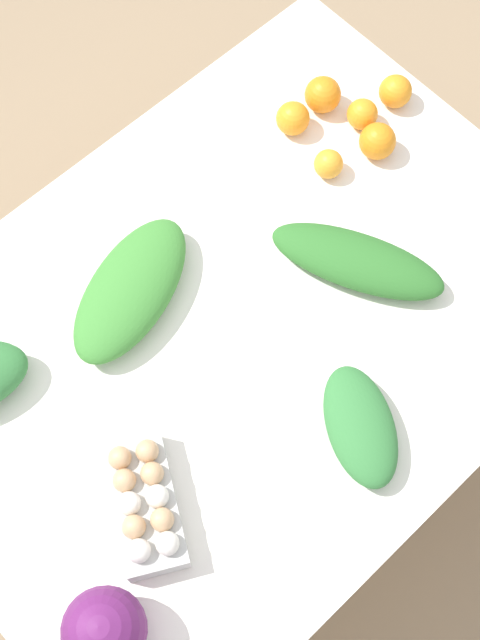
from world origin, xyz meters
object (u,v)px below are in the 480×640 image
Objects in this scene: egg_carton at (145,503)px; orange_4 at (328,164)px; greens_bunch_beet_tops at (360,426)px; orange_0 at (362,114)px; cabbage_purple at (104,630)px; orange_1 at (293,118)px; greens_bunch_chard at (357,261)px; greens_bunch_scallion at (131,290)px; orange_5 at (395,91)px; orange_2 at (377,141)px; orange_3 at (323,95)px.

egg_carton reaches higher than orange_4.
greens_bunch_beet_tops is 3.84× the size of orange_4.
greens_bunch_beet_tops is at bearing 43.71° from orange_0.
orange_1 is (-1.00, -0.56, -0.04)m from cabbage_purple.
cabbage_purple reaches higher than greens_bunch_chard.
greens_bunch_scallion is 0.52m from orange_4.
cabbage_purple is at bearing 23.36° from orange_4.
orange_0 is 1.08× the size of orange_4.
orange_5 is at bearing -159.66° from cabbage_purple.
egg_carton reaches higher than orange_2.
greens_bunch_beet_tops is 0.77m from orange_3.
orange_2 is 1.09× the size of orange_5.
orange_4 is (-0.13, -0.21, -0.00)m from greens_bunch_chard.
greens_bunch_chard is at bearing 54.83° from orange_3.
cabbage_purple reaches higher than orange_1.
greens_bunch_chard is 0.44m from orange_5.
orange_5 is (-0.62, -0.49, 0.00)m from greens_bunch_beet_tops.
orange_2 reaches higher than greens_bunch_chard.
orange_3 is at bearing -130.72° from orange_4.
greens_bunch_chard is 0.37m from orange_0.
orange_2 is 0.99× the size of orange_3.
orange_4 is at bearing 49.28° from orange_3.
orange_1 is at bearing -150.79° from cabbage_purple.
cabbage_purple is at bearing 29.21° from orange_1.
orange_1 is (-0.54, -0.08, -0.01)m from greens_bunch_scallion.
greens_bunch_chard is 5.34× the size of orange_0.
orange_2 is at bearing -139.20° from greens_bunch_beet_tops.
orange_1 is (0.12, -0.10, 0.00)m from orange_0.
egg_carton is at bearing 20.70° from orange_4.
greens_bunch_chard is at bearing 42.38° from orange_0.
orange_1 is 0.25m from orange_5.
orange_3 is (0.00, -0.17, 0.00)m from orange_2.
orange_0 is 0.10m from orange_3.
orange_3 reaches higher than orange_5.
orange_1 is at bearing 146.84° from egg_carton.
greens_bunch_chard is at bearing -134.90° from greens_bunch_beet_tops.
cabbage_purple reaches higher than greens_bunch_beet_tops.
greens_bunch_beet_tops is 0.60m from orange_4.
orange_0 is 0.93× the size of orange_5.
egg_carton is at bearing -22.79° from greens_bunch_beet_tops.
orange_1 is at bearing -61.61° from orange_2.
greens_bunch_chard is at bearing 35.73° from orange_2.
cabbage_purple reaches higher than orange_3.
orange_2 is at bearing -144.27° from greens_bunch_chard.
orange_3 is at bearing 144.23° from egg_carton.
greens_bunch_chard is (-0.84, -0.21, -0.04)m from cabbage_purple.
greens_bunch_scallion reaches higher than greens_bunch_chard.
cabbage_purple is 0.60m from greens_bunch_beet_tops.
cabbage_purple reaches higher than egg_carton.
greens_bunch_scallion reaches higher than orange_4.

